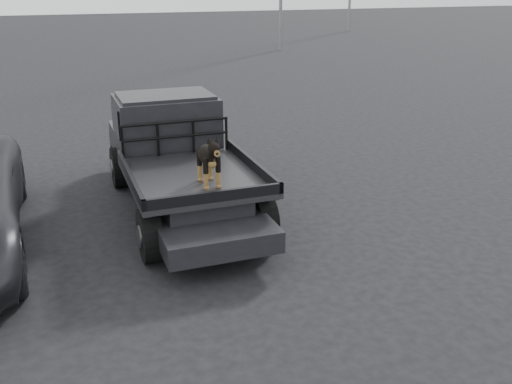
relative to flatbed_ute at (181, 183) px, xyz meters
name	(u,v)px	position (x,y,z in m)	size (l,w,h in m)	color
ground	(219,268)	(0.00, -2.25, -0.46)	(120.00, 120.00, 0.00)	black
flatbed_ute	(181,183)	(0.00, 0.00, 0.00)	(2.00, 5.40, 0.92)	black
ute_cab	(166,119)	(0.00, 0.95, 0.90)	(1.72, 1.30, 0.88)	black
headache_rack	(176,138)	(0.00, 0.20, 0.74)	(1.80, 0.08, 0.55)	black
dog	(208,159)	(0.11, -1.42, 0.83)	(0.32, 0.60, 0.74)	black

